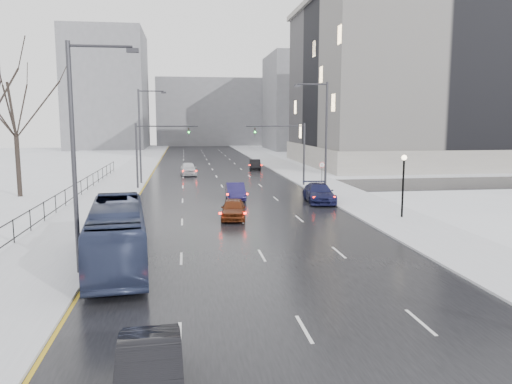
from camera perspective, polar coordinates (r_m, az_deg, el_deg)
name	(u,v)px	position (r m, az deg, el deg)	size (l,w,h in m)	color
road	(215,175)	(62.47, -4.66, 1.96)	(16.00, 150.00, 0.04)	black
cross_road	(223,188)	(50.58, -3.83, 0.51)	(130.00, 10.00, 0.04)	black
sidewalk_left	(129,176)	(62.72, -14.28, 1.81)	(5.00, 150.00, 0.16)	silver
sidewalk_right	(298,173)	(63.95, 4.78, 2.15)	(5.00, 150.00, 0.16)	silver
park_strip	(48,177)	(64.45, -22.71, 1.58)	(14.00, 150.00, 0.12)	white
tree_park_e	(20,198)	(48.69, -25.33, -0.59)	(9.45, 9.45, 13.50)	black
iron_fence	(35,216)	(33.82, -23.93, -2.48)	(0.06, 70.00, 1.30)	black
streetlight_r_mid	(324,134)	(43.66, 7.73, 6.61)	(2.95, 0.25, 10.00)	#2D2D33
streetlight_l_near	(79,147)	(22.47, -19.60, 4.83)	(2.95, 0.25, 10.00)	#2D2D33
streetlight_l_far	(142,131)	(54.19, -12.91, 6.77)	(2.95, 0.25, 10.00)	#2D2D33
lamppost_r_mid	(403,177)	(35.42, 16.49, 1.67)	(0.36, 0.36, 4.28)	black
mast_signal_right	(294,147)	(51.27, 4.35, 5.19)	(6.10, 0.33, 6.50)	#2D2D33
mast_signal_left	(148,148)	(50.19, -12.27, 4.97)	(6.10, 0.33, 6.50)	#2D2D33
no_uturn_sign	(322,168)	(47.98, 7.55, 2.78)	(0.60, 0.06, 2.70)	#2D2D33
civic_building	(436,92)	(83.63, 19.84, 10.75)	(41.00, 31.00, 24.80)	gray
bldg_far_right	(319,103)	(121.29, 7.16, 10.11)	(24.00, 20.00, 22.00)	slate
bldg_far_left	(108,90)	(128.51, -16.59, 11.06)	(18.00, 22.00, 28.00)	slate
bldg_far_center	(212,113)	(142.22, -5.06, 9.04)	(30.00, 18.00, 18.00)	slate
sedan_left_near	(150,374)	(12.87, -12.03, -19.68)	(1.54, 4.42, 1.46)	black
bus	(117,235)	(24.12, -15.61, -4.71)	(2.44, 10.44, 2.91)	#28314F
sedan_center_near	(233,209)	(34.29, -2.61, -1.93)	(1.65, 4.09, 1.39)	#5D2610
sedan_right_near	(235,191)	(42.69, -2.37, 0.09)	(1.51, 4.34, 1.43)	#1C1747
sedan_right_far	(319,193)	(41.52, 7.22, -0.12)	(2.16, 5.32, 1.54)	#14163D
sedan_center_far	(188,169)	(62.28, -7.74, 2.65)	(1.90, 4.73, 1.61)	silver
sedan_right_distant	(255,164)	(69.16, -0.11, 3.17)	(1.45, 4.17, 1.37)	black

